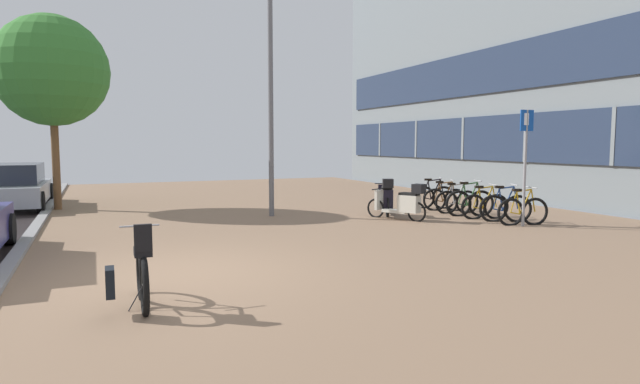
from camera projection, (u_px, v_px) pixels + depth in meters
name	position (u px, v px, depth m)	size (l,w,h in m)	color
ground	(266.00, 268.00, 8.49)	(21.00, 40.00, 0.13)	black
bicycle_foreground	(140.00, 275.00, 6.34)	(0.67, 1.41, 1.10)	black
bicycle_rack_00	(523.00, 211.00, 12.74)	(1.33, 0.48, 0.97)	black
bicycle_rack_01	(505.00, 208.00, 13.31)	(1.26, 0.63, 1.00)	black
bicycle_rack_02	(485.00, 206.00, 13.81)	(1.30, 0.51, 0.96)	black
bicycle_rack_03	(470.00, 203.00, 14.36)	(1.35, 0.54, 1.03)	black
bicycle_rack_04	(457.00, 202.00, 14.93)	(1.28, 0.50, 0.95)	black
bicycle_rack_05	(445.00, 199.00, 15.51)	(1.20, 0.67, 0.96)	black
bicycle_rack_06	(433.00, 197.00, 16.07)	(1.22, 0.72, 1.00)	black
scooter_near	(386.00, 198.00, 14.59)	(0.98, 1.71, 1.07)	black
scooter_mid	(403.00, 203.00, 13.57)	(1.00, 1.60, 0.99)	black
parked_car_far	(14.00, 187.00, 16.27)	(1.91, 4.48, 1.36)	#A0A5AF
parking_sign	(525.00, 156.00, 12.43)	(0.40, 0.07, 2.79)	gray
lamp_post	(271.00, 84.00, 14.03)	(0.20, 0.52, 6.56)	slate
street_tree	(52.00, 71.00, 15.43)	(3.28, 3.28, 5.79)	brown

